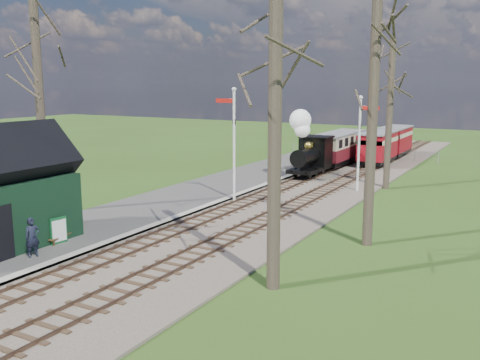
% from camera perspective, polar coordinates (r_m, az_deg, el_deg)
% --- Properties ---
extents(distant_hills, '(114.40, 48.00, 22.02)m').
position_cam_1_polar(distant_hills, '(77.38, 19.21, -7.22)').
color(distant_hills, '#385B23').
rests_on(distant_hills, ground).
extents(ballast_bed, '(8.00, 60.00, 0.10)m').
position_cam_1_polar(ballast_bed, '(33.58, 7.48, -0.71)').
color(ballast_bed, brown).
rests_on(ballast_bed, ground).
extents(track_near, '(1.60, 60.00, 0.15)m').
position_cam_1_polar(track_near, '(34.06, 5.46, -0.42)').
color(track_near, brown).
rests_on(track_near, ground).
extents(track_far, '(1.60, 60.00, 0.15)m').
position_cam_1_polar(track_far, '(33.12, 9.57, -0.83)').
color(track_far, brown).
rests_on(track_far, ground).
extents(platform, '(5.00, 44.00, 0.20)m').
position_cam_1_polar(platform, '(29.01, -7.40, -2.38)').
color(platform, '#474442').
rests_on(platform, ground).
extents(coping_strip, '(0.40, 44.00, 0.21)m').
position_cam_1_polar(coping_strip, '(27.72, -3.58, -2.90)').
color(coping_strip, '#B2AD9E').
rests_on(coping_strip, ground).
extents(semaphore_near, '(1.22, 0.24, 6.22)m').
position_cam_1_polar(semaphore_near, '(28.60, -0.75, 4.68)').
color(semaphore_near, silver).
rests_on(semaphore_near, ground).
extents(semaphore_far, '(1.22, 0.24, 5.72)m').
position_cam_1_polar(semaphore_far, '(32.10, 12.73, 4.57)').
color(semaphore_far, silver).
rests_on(semaphore_far, ground).
extents(bare_trees, '(15.51, 22.39, 12.00)m').
position_cam_1_polar(bare_trees, '(22.36, -3.71, 7.13)').
color(bare_trees, '#382D23').
rests_on(bare_trees, ground).
extents(fence_line, '(12.60, 0.08, 1.00)m').
position_cam_1_polar(fence_line, '(46.90, 12.79, 2.90)').
color(fence_line, slate).
rests_on(fence_line, ground).
extents(locomotive, '(1.82, 4.25, 4.55)m').
position_cam_1_polar(locomotive, '(36.48, 7.41, 3.44)').
color(locomotive, black).
rests_on(locomotive, ground).
extents(coach, '(2.13, 7.29, 2.24)m').
position_cam_1_polar(coach, '(42.19, 10.51, 3.52)').
color(coach, black).
rests_on(coach, ground).
extents(red_carriage_a, '(2.04, 5.05, 2.14)m').
position_cam_1_polar(red_carriage_a, '(42.93, 14.48, 3.41)').
color(red_carriage_a, black).
rests_on(red_carriage_a, ground).
extents(red_carriage_b, '(2.04, 5.05, 2.14)m').
position_cam_1_polar(red_carriage_b, '(48.24, 16.19, 4.07)').
color(red_carriage_b, black).
rests_on(red_carriage_b, ground).
extents(sign_board, '(0.19, 0.72, 1.05)m').
position_cam_1_polar(sign_board, '(22.28, -18.77, -5.12)').
color(sign_board, '#104E24').
rests_on(sign_board, platform).
extents(bench, '(0.66, 1.40, 0.77)m').
position_cam_1_polar(bench, '(22.68, -18.89, -5.30)').
color(bench, '#402E16').
rests_on(bench, platform).
extents(person, '(0.51, 0.62, 1.46)m').
position_cam_1_polar(person, '(20.89, -21.27, -5.73)').
color(person, black).
rests_on(person, platform).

